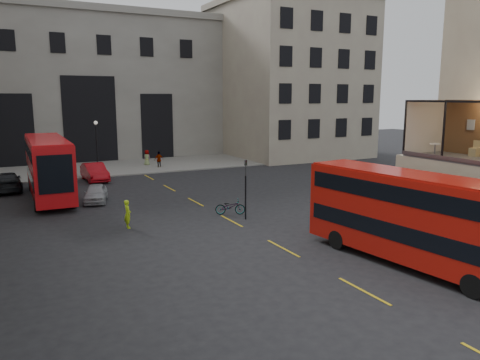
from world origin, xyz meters
name	(u,v)px	position (x,y,z in m)	size (l,w,h in m)	color
ground	(400,282)	(0.00, 0.00, 0.00)	(140.00, 140.00, 0.00)	black
gateway	(81,82)	(-5.00, 47.99, 9.39)	(35.00, 10.60, 18.00)	gray
building_right	(287,76)	(20.00, 39.97, 10.39)	(16.60, 18.60, 20.00)	#A9A189
pavement_far	(91,168)	(-6.00, 38.00, 0.06)	(40.00, 12.00, 0.12)	slate
traffic_light_near	(246,182)	(-1.00, 12.00, 2.42)	(0.16, 0.20, 3.80)	black
street_lamp_b	(97,151)	(-6.00, 34.00, 2.39)	(0.36, 0.36, 5.33)	black
bus_near	(411,214)	(1.93, 1.43, 2.40)	(3.74, 10.92, 4.27)	#AD130C
bus_far	(48,165)	(-11.38, 24.33, 2.59)	(2.80, 11.58, 4.61)	red
car_a	(96,193)	(-8.50, 21.49, 0.65)	(1.53, 3.80, 1.30)	#A0A4A8
car_b	(95,172)	(-6.95, 30.53, 0.81)	(1.72, 4.94, 1.63)	#A30A11
car_c	(7,182)	(-14.26, 28.96, 0.77)	(2.16, 5.31, 1.54)	black
bicycle	(230,207)	(-1.30, 13.59, 0.51)	(0.68, 1.96, 1.03)	gray
cyclist	(128,214)	(-8.12, 13.46, 0.84)	(0.62, 0.40, 1.69)	#B9E818
pedestrian_b	(43,165)	(-10.80, 37.25, 0.84)	(1.08, 0.62, 1.67)	gray
pedestrian_c	(159,160)	(0.70, 35.29, 0.91)	(1.06, 0.44, 1.81)	gray
pedestrian_d	(147,158)	(0.03, 37.62, 0.89)	(0.87, 0.56, 1.77)	gray
cafe_table_far	(435,148)	(5.62, 3.46, 5.05)	(0.55, 0.55, 0.68)	silver
cafe_chair_d	(474,152)	(7.52, 2.56, 4.85)	(0.43, 0.43, 0.82)	tan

